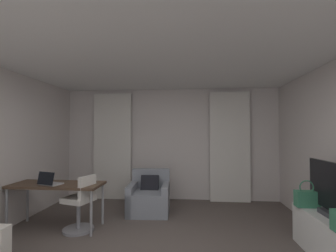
# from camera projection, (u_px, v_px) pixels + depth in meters

# --- Properties ---
(wall_window) EXTENTS (5.12, 0.06, 2.60)m
(wall_window) POSITION_uv_depth(u_px,v_px,m) (170.00, 144.00, 5.67)
(wall_window) COLOR silver
(wall_window) RESTS_ON ground
(ceiling) EXTENTS (5.12, 6.12, 0.06)m
(ceiling) POSITION_uv_depth(u_px,v_px,m) (148.00, 39.00, 2.69)
(ceiling) COLOR white
(ceiling) RESTS_ON wall_left
(curtain_left_panel) EXTENTS (0.90, 0.06, 2.50)m
(curtain_left_panel) POSITION_uv_depth(u_px,v_px,m) (112.00, 146.00, 5.66)
(curtain_left_panel) COLOR silver
(curtain_left_panel) RESTS_ON ground
(curtain_right_panel) EXTENTS (0.90, 0.06, 2.50)m
(curtain_right_panel) POSITION_uv_depth(u_px,v_px,m) (230.00, 146.00, 5.41)
(curtain_right_panel) COLOR silver
(curtain_right_panel) RESTS_ON ground
(armchair) EXTENTS (0.82, 0.85, 0.80)m
(armchair) POSITION_uv_depth(u_px,v_px,m) (149.00, 198.00, 4.70)
(armchair) COLOR gray
(armchair) RESTS_ON ground
(desk) EXTENTS (1.47, 0.58, 0.73)m
(desk) POSITION_uv_depth(u_px,v_px,m) (57.00, 187.00, 3.91)
(desk) COLOR #4C3828
(desk) RESTS_ON ground
(desk_chair) EXTENTS (0.50, 0.50, 0.88)m
(desk_chair) POSITION_uv_depth(u_px,v_px,m) (81.00, 206.00, 3.79)
(desk_chair) COLOR gray
(desk_chair) RESTS_ON ground
(laptop) EXTENTS (0.38, 0.33, 0.22)m
(laptop) POSITION_uv_depth(u_px,v_px,m) (50.00, 182.00, 3.80)
(laptop) COLOR #ADADB2
(laptop) RESTS_ON desk
(tv_console) EXTENTS (0.48, 1.25, 0.54)m
(tv_console) POSITION_uv_depth(u_px,v_px,m) (336.00, 240.00, 2.86)
(tv_console) COLOR white
(tv_console) RESTS_ON ground
(tv_flatscreen) EXTENTS (0.20, 1.03, 0.66)m
(tv_flatscreen) POSITION_uv_depth(u_px,v_px,m) (333.00, 191.00, 2.91)
(tv_flatscreen) COLOR #333338
(tv_flatscreen) RESTS_ON tv_console
(handbag_primary) EXTENTS (0.30, 0.14, 0.37)m
(handbag_primary) POSITION_uv_depth(u_px,v_px,m) (307.00, 198.00, 3.29)
(handbag_primary) COLOR #387F5B
(handbag_primary) RESTS_ON tv_console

